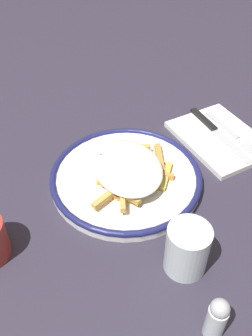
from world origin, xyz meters
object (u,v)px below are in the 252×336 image
at_px(plate, 126,177).
at_px(napkin, 218,137).
at_px(water_glass, 187,249).
at_px(fries_heap, 130,169).
at_px(knife, 214,129).
at_px(salt_shaker, 217,318).
at_px(fork, 232,133).

bearing_deg(plate, napkin, -178.93).
relative_size(plate, napkin, 1.43).
height_order(napkin, water_glass, water_glass).
bearing_deg(plate, fries_heap, 119.23).
relative_size(knife, salt_shaker, 2.56).
bearing_deg(napkin, fork, 155.82).
height_order(knife, salt_shaker, salt_shaker).
distance_m(plate, water_glass, 0.22).
relative_size(fork, salt_shaker, 2.15).
relative_size(napkin, knife, 0.99).
distance_m(fries_heap, fork, 0.27).
relative_size(fries_heap, salt_shaker, 2.51).
distance_m(plate, napkin, 0.25).
xyz_separation_m(plate, salt_shaker, (0.06, 0.32, 0.03)).
bearing_deg(knife, plate, 5.36).
distance_m(plate, knife, 0.25).
height_order(napkin, knife, knife).
xyz_separation_m(fries_heap, fork, (-0.27, -0.00, -0.03)).
bearing_deg(salt_shaker, fries_heap, -101.17).
bearing_deg(knife, fries_heap, 7.30).
distance_m(fries_heap, water_glass, 0.21).
bearing_deg(water_glass, napkin, -141.23).
bearing_deg(salt_shaker, napkin, -133.29).
relative_size(plate, fries_heap, 1.44).
height_order(fries_heap, salt_shaker, salt_shaker).
height_order(fries_heap, fork, fries_heap).
xyz_separation_m(fork, knife, (0.03, -0.03, 0.00)).
distance_m(napkin, knife, 0.02).
xyz_separation_m(knife, water_glass, (0.27, 0.24, 0.03)).
xyz_separation_m(water_glass, salt_shaker, (0.04, 0.11, -0.00)).
xyz_separation_m(fries_heap, napkin, (-0.24, -0.01, -0.03)).
bearing_deg(fries_heap, fork, -179.90).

